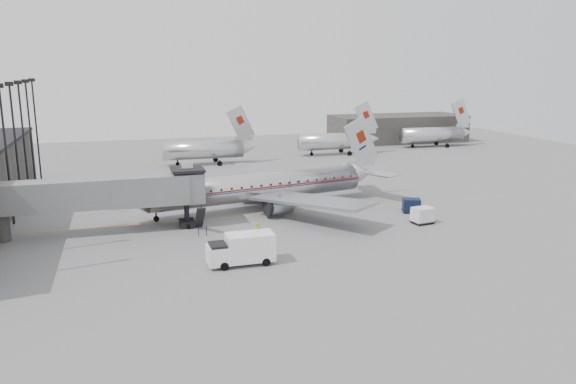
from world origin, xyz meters
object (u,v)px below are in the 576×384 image
object	(u,v)px
service_van	(242,249)
baggage_cart_navy	(411,205)
airliner	(264,186)
baggage_cart_white	(423,215)
ramp_worker	(258,232)

from	to	relation	value
service_van	baggage_cart_navy	size ratio (longest dim) A/B	2.34
airliner	baggage_cart_white	world-z (taller)	airliner
baggage_cart_navy	ramp_worker	distance (m)	20.95
baggage_cart_navy	ramp_worker	bearing A→B (deg)	-144.73
airliner	service_van	bearing A→B (deg)	-120.61
airliner	ramp_worker	bearing A→B (deg)	-117.72
service_van	baggage_cart_white	size ratio (longest dim) A/B	2.31
airliner	baggage_cart_navy	size ratio (longest dim) A/B	13.36
baggage_cart_white	ramp_worker	distance (m)	19.01
airliner	service_van	world-z (taller)	airliner
airliner	baggage_cart_white	bearing A→B (deg)	-48.93
airliner	baggage_cart_white	distance (m)	19.23
ramp_worker	baggage_cart_white	bearing A→B (deg)	-15.79
ramp_worker	baggage_cart_navy	bearing A→B (deg)	-3.19
airliner	baggage_cart_navy	distance (m)	17.86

